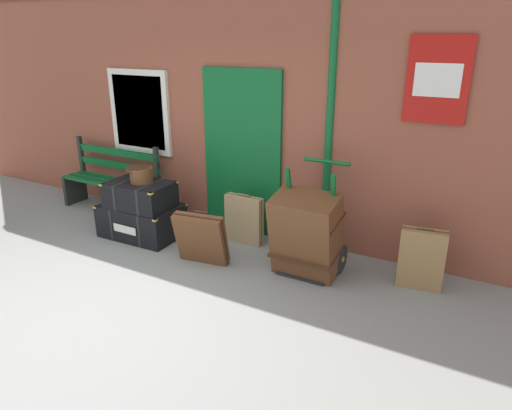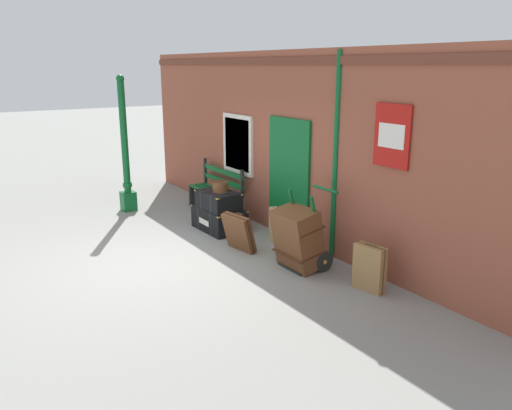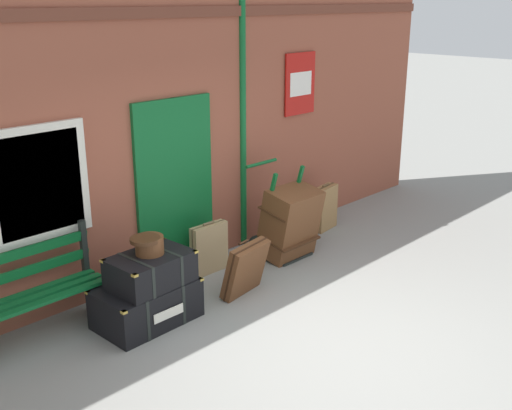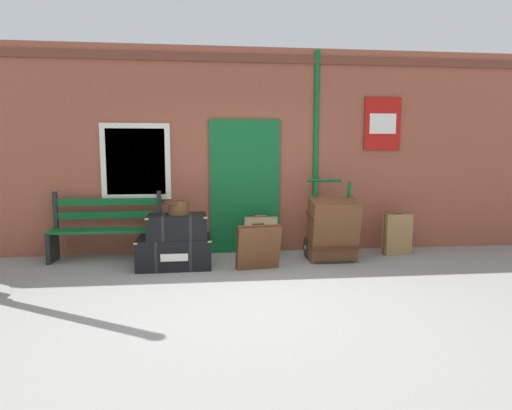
% 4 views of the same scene
% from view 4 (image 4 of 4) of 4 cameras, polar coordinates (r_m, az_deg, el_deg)
% --- Properties ---
extents(ground_plane, '(60.00, 60.00, 0.00)m').
position_cam_4_polar(ground_plane, '(4.55, -0.96, -13.26)').
color(ground_plane, gray).
extents(brick_facade, '(10.40, 0.35, 3.20)m').
position_cam_4_polar(brick_facade, '(6.86, -3.05, 7.12)').
color(brick_facade, brown).
rests_on(brick_facade, ground).
extents(platform_bench, '(1.60, 0.43, 1.01)m').
position_cam_4_polar(platform_bench, '(6.69, -19.40, -3.19)').
color(platform_bench, '#0F5B28').
rests_on(platform_bench, ground).
extents(steamer_trunk_base, '(1.03, 0.68, 0.43)m').
position_cam_4_polar(steamer_trunk_base, '(6.06, -10.87, -6.19)').
color(steamer_trunk_base, black).
rests_on(steamer_trunk_base, ground).
extents(steamer_trunk_middle, '(0.83, 0.58, 0.33)m').
position_cam_4_polar(steamer_trunk_middle, '(5.94, -10.52, -2.80)').
color(steamer_trunk_middle, black).
rests_on(steamer_trunk_middle, steamer_trunk_base).
extents(round_hatbox, '(0.34, 0.30, 0.19)m').
position_cam_4_polar(round_hatbox, '(5.93, -10.41, -0.21)').
color(round_hatbox, brown).
rests_on(round_hatbox, steamer_trunk_middle).
extents(porters_trolley, '(0.71, 0.68, 1.18)m').
position_cam_4_polar(porters_trolley, '(6.50, 9.76, -4.74)').
color(porters_trolley, black).
rests_on(porters_trolley, ground).
extents(large_brown_trunk, '(0.70, 0.60, 0.95)m').
position_cam_4_polar(large_brown_trunk, '(6.30, 10.25, -3.24)').
color(large_brown_trunk, brown).
rests_on(large_brown_trunk, ground).
extents(suitcase_olive, '(0.47, 0.22, 0.68)m').
position_cam_4_polar(suitcase_olive, '(7.03, 18.40, -3.72)').
color(suitcase_olive, olive).
rests_on(suitcase_olive, ground).
extents(suitcase_brown, '(0.62, 0.37, 0.64)m').
position_cam_4_polar(suitcase_brown, '(5.78, 0.32, -5.68)').
color(suitcase_brown, brown).
rests_on(suitcase_brown, ground).
extents(suitcase_beige, '(0.51, 0.14, 0.65)m').
position_cam_4_polar(suitcase_beige, '(6.51, 0.65, -4.30)').
color(suitcase_beige, tan).
rests_on(suitcase_beige, ground).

